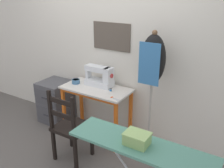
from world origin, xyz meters
TOP-DOWN VIEW (x-y plane):
  - ground_plane at (0.00, 0.00)m, footprint 14.00×14.00m
  - wall_back at (0.00, 0.54)m, footprint 10.00×0.07m
  - sewing_table at (0.00, 0.22)m, footprint 0.94×0.47m
  - sewing_machine at (0.01, 0.33)m, footprint 0.41×0.18m
  - fabric_bowl at (-0.34, 0.22)m, footprint 0.11×0.11m
  - scissors at (0.37, 0.08)m, footprint 0.14×0.08m
  - thread_spool_near_machine at (0.22, 0.24)m, footprint 0.04×0.04m
  - wooden_chair at (0.03, -0.35)m, footprint 0.40×0.38m
  - filing_cabinet at (-0.82, 0.28)m, footprint 0.44×0.46m
  - dress_form at (0.77, 0.27)m, footprint 0.32×0.32m
  - ironing_board at (1.10, -0.70)m, footprint 1.23×0.34m
  - storage_box at (1.08, -0.71)m, footprint 0.21×0.16m

SIDE VIEW (x-z plane):
  - ground_plane at x=0.00m, z-range 0.00..0.00m
  - filing_cabinet at x=-0.82m, z-range 0.00..0.65m
  - wooden_chair at x=0.03m, z-range -0.03..0.90m
  - sewing_table at x=0.00m, z-range 0.25..1.00m
  - scissors at x=0.37m, z-range 0.74..0.75m
  - thread_spool_near_machine at x=0.22m, z-range 0.74..0.78m
  - ironing_board at x=1.10m, z-range 0.36..1.17m
  - fabric_bowl at x=-0.34m, z-range 0.74..0.80m
  - storage_box at x=1.08m, z-range 0.81..0.91m
  - sewing_machine at x=0.01m, z-range 0.72..1.02m
  - dress_form at x=0.77m, z-range 0.35..1.93m
  - wall_back at x=0.00m, z-range 0.00..2.55m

